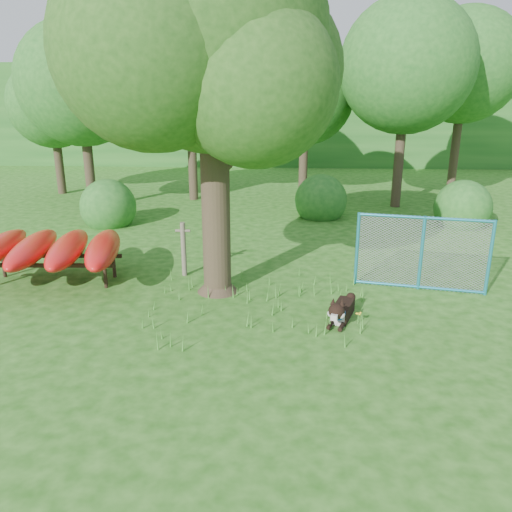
# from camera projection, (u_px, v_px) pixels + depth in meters

# --- Properties ---
(ground) EXTENTS (80.00, 80.00, 0.00)m
(ground) POSITION_uv_depth(u_px,v_px,m) (241.00, 328.00, 9.02)
(ground) COLOR #1B5210
(ground) RESTS_ON ground
(oak_tree) EXTENTS (5.25, 5.24, 7.32)m
(oak_tree) POSITION_uv_depth(u_px,v_px,m) (209.00, 48.00, 9.31)
(oak_tree) COLOR #31271B
(oak_tree) RESTS_ON ground
(wooden_post) EXTENTS (0.35, 0.12, 1.28)m
(wooden_post) POSITION_uv_depth(u_px,v_px,m) (184.00, 248.00, 11.54)
(wooden_post) COLOR brown
(wooden_post) RESTS_ON ground
(kayak_rack) EXTENTS (3.56, 3.16, 1.03)m
(kayak_rack) POSITION_uv_depth(u_px,v_px,m) (50.00, 249.00, 11.06)
(kayak_rack) COLOR black
(kayak_rack) RESTS_ON ground
(husky_dog) EXTENTS (0.64, 1.23, 0.57)m
(husky_dog) POSITION_uv_depth(u_px,v_px,m) (341.00, 311.00, 9.26)
(husky_dog) COLOR black
(husky_dog) RESTS_ON ground
(fence_section) EXTENTS (2.74, 0.63, 2.71)m
(fence_section) POSITION_uv_depth(u_px,v_px,m) (421.00, 253.00, 10.65)
(fence_section) COLOR teal
(fence_section) RESTS_ON ground
(wildflower_clump) EXTENTS (0.11, 0.10, 0.23)m
(wildflower_clump) POSITION_uv_depth(u_px,v_px,m) (358.00, 315.00, 9.15)
(wildflower_clump) COLOR #458F2E
(wildflower_clump) RESTS_ON ground
(bg_tree_a) EXTENTS (4.40, 4.40, 6.70)m
(bg_tree_a) POSITION_uv_depth(u_px,v_px,m) (81.00, 83.00, 17.55)
(bg_tree_a) COLOR #31271B
(bg_tree_a) RESTS_ON ground
(bg_tree_b) EXTENTS (5.20, 5.20, 8.22)m
(bg_tree_b) POSITION_uv_depth(u_px,v_px,m) (188.00, 53.00, 18.92)
(bg_tree_b) COLOR #31271B
(bg_tree_b) RESTS_ON ground
(bg_tree_c) EXTENTS (4.00, 4.00, 6.12)m
(bg_tree_c) POSITION_uv_depth(u_px,v_px,m) (305.00, 95.00, 20.07)
(bg_tree_c) COLOR #31271B
(bg_tree_c) RESTS_ON ground
(bg_tree_d) EXTENTS (4.80, 4.80, 7.50)m
(bg_tree_d) POSITION_uv_depth(u_px,v_px,m) (407.00, 66.00, 17.68)
(bg_tree_d) COLOR #31271B
(bg_tree_d) RESTS_ON ground
(bg_tree_e) EXTENTS (4.60, 4.60, 7.55)m
(bg_tree_e) POSITION_uv_depth(u_px,v_px,m) (465.00, 66.00, 20.33)
(bg_tree_e) COLOR #31271B
(bg_tree_e) RESTS_ON ground
(bg_tree_f) EXTENTS (3.60, 3.60, 5.55)m
(bg_tree_f) POSITION_uv_depth(u_px,v_px,m) (52.00, 105.00, 20.77)
(bg_tree_f) COLOR #31271B
(bg_tree_f) RESTS_ON ground
(shrub_left) EXTENTS (1.80, 1.80, 1.80)m
(shrub_left) POSITION_uv_depth(u_px,v_px,m) (110.00, 225.00, 16.44)
(shrub_left) COLOR #1F5D1E
(shrub_left) RESTS_ON ground
(shrub_right) EXTENTS (1.80, 1.80, 1.80)m
(shrub_right) POSITION_uv_depth(u_px,v_px,m) (460.00, 226.00, 16.28)
(shrub_right) COLOR #1F5D1E
(shrub_right) RESTS_ON ground
(shrub_mid) EXTENTS (1.80, 1.80, 1.80)m
(shrub_mid) POSITION_uv_depth(u_px,v_px,m) (320.00, 217.00, 17.48)
(shrub_mid) COLOR #1F5D1E
(shrub_mid) RESTS_ON ground
(wooded_hillside) EXTENTS (80.00, 12.00, 6.00)m
(wooded_hillside) POSITION_uv_depth(u_px,v_px,m) (275.00, 113.00, 34.77)
(wooded_hillside) COLOR #1F5D1E
(wooded_hillside) RESTS_ON ground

